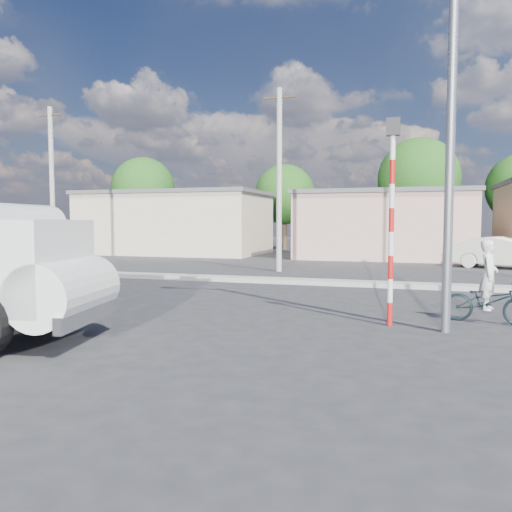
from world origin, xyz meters
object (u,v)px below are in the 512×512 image
(car_cream, at_px, (503,253))
(streetlight, at_px, (443,81))
(traffic_pole, at_px, (392,204))
(bicycle, at_px, (488,302))
(cyclist, at_px, (488,289))

(car_cream, height_order, streetlight, streetlight)
(traffic_pole, height_order, streetlight, streetlight)
(traffic_pole, relative_size, streetlight, 0.48)
(traffic_pole, distance_m, streetlight, 2.56)
(car_cream, xyz_separation_m, streetlight, (-3.59, -15.22, 4.22))
(bicycle, bearing_deg, cyclist, 0.00)
(bicycle, bearing_deg, streetlight, 151.43)
(car_cream, height_order, traffic_pole, traffic_pole)
(bicycle, relative_size, car_cream, 0.40)
(cyclist, distance_m, traffic_pole, 2.88)
(car_cream, bearing_deg, bicycle, -171.66)
(cyclist, xyz_separation_m, streetlight, (-1.09, -1.21, 4.20))
(cyclist, bearing_deg, car_cream, 3.25)
(bicycle, distance_m, car_cream, 14.24)
(traffic_pole, bearing_deg, cyclist, 24.18)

